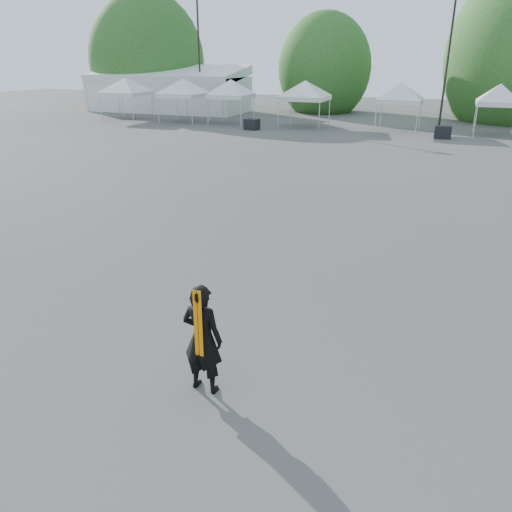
% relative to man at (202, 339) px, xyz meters
% --- Properties ---
extents(ground, '(120.00, 120.00, 0.00)m').
position_rel_man_xyz_m(ground, '(-0.91, 2.93, -0.91)').
color(ground, '#474442').
rests_on(ground, ground).
extents(marquee, '(15.00, 6.25, 4.23)m').
position_rel_man_xyz_m(marquee, '(-22.91, 37.93, 1.06)').
color(marquee, silver).
rests_on(marquee, ground).
extents(light_pole_west, '(0.60, 0.25, 10.30)m').
position_rel_man_xyz_m(light_pole_west, '(-18.91, 36.93, 4.86)').
color(light_pole_west, black).
rests_on(light_pole_west, ground).
extents(light_pole_east, '(0.60, 0.25, 9.80)m').
position_rel_man_xyz_m(light_pole_east, '(2.09, 34.93, 4.60)').
color(light_pole_east, black).
rests_on(light_pole_east, ground).
extents(tree_far_w, '(4.80, 4.80, 7.30)m').
position_rel_man_xyz_m(tree_far_w, '(-26.91, 40.93, 3.62)').
color(tree_far_w, '#382314').
rests_on(tree_far_w, ground).
extents(tree_mid_w, '(4.16, 4.16, 6.33)m').
position_rel_man_xyz_m(tree_mid_w, '(-8.91, 42.93, 3.02)').
color(tree_mid_w, '#382314').
rests_on(tree_mid_w, ground).
extents(tent_a, '(4.63, 4.63, 3.88)m').
position_rel_man_xyz_m(tent_a, '(-22.65, 30.77, 2.14)').
color(tent_a, silver).
rests_on(tent_a, ground).
extents(tent_b, '(4.52, 4.52, 3.88)m').
position_rel_man_xyz_m(tent_b, '(-17.40, 31.03, 2.14)').
color(tent_b, silver).
rests_on(tent_b, ground).
extents(tent_c, '(4.20, 4.20, 3.88)m').
position_rel_man_xyz_m(tent_c, '(-13.34, 31.25, 2.14)').
color(tent_c, silver).
rests_on(tent_c, ground).
extents(tent_d, '(4.65, 4.65, 3.88)m').
position_rel_man_xyz_m(tent_d, '(-7.46, 31.49, 2.14)').
color(tent_d, silver).
rests_on(tent_d, ground).
extents(tent_e, '(4.16, 4.16, 3.88)m').
position_rel_man_xyz_m(tent_e, '(-0.59, 31.44, 2.14)').
color(tent_e, silver).
rests_on(tent_e, ground).
extents(tent_f, '(3.76, 3.76, 3.88)m').
position_rel_man_xyz_m(tent_f, '(5.65, 31.74, 2.14)').
color(tent_f, silver).
rests_on(tent_f, ground).
extents(man, '(0.68, 0.47, 1.82)m').
position_rel_man_xyz_m(man, '(0.00, 0.00, 0.00)').
color(man, black).
rests_on(man, ground).
extents(crate_west, '(1.10, 0.92, 0.76)m').
position_rel_man_xyz_m(crate_west, '(-10.54, 28.56, -0.53)').
color(crate_west, black).
rests_on(crate_west, ground).
extents(crate_mid, '(1.08, 0.88, 0.78)m').
position_rel_man_xyz_m(crate_mid, '(2.53, 29.15, -0.52)').
color(crate_mid, black).
rests_on(crate_mid, ground).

